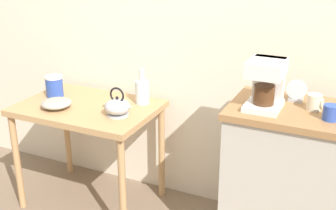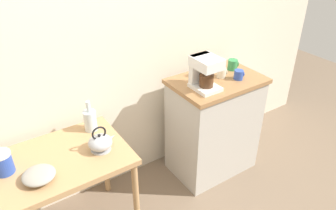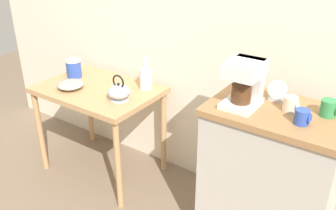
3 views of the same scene
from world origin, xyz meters
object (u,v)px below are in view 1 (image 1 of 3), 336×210
glass_carafe_vase (142,91)px  mug_blue (331,113)px  coffee_maker (266,82)px  bowl_stoneware (56,103)px  mug_small_cream (315,102)px  canister_enamel (54,86)px  table_clock (296,92)px  teakettle (118,107)px

glass_carafe_vase → mug_blue: 1.23m
glass_carafe_vase → coffee_maker: 0.92m
bowl_stoneware → mug_small_cream: (1.56, 0.16, 0.20)m
canister_enamel → mug_blue: (1.81, -0.13, 0.16)m
canister_enamel → table_clock: (1.60, 0.07, 0.17)m
coffee_maker → mug_blue: 0.35m
bowl_stoneware → teakettle: bearing=8.3°
coffee_maker → canister_enamel: bearing=176.5°
canister_enamel → mug_small_cream: (1.71, -0.02, 0.16)m
bowl_stoneware → table_clock: bearing=10.0°
canister_enamel → bowl_stoneware: bearing=-49.3°
teakettle → mug_blue: bearing=-0.3°
teakettle → mug_blue: mug_blue is taller
glass_carafe_vase → canister_enamel: bearing=-167.7°
glass_carafe_vase → table_clock: bearing=-3.6°
coffee_maker → table_clock: 0.23m
glass_carafe_vase → canister_enamel: (-0.61, -0.13, -0.01)m
teakettle → mug_blue: (1.23, -0.01, 0.17)m
teakettle → glass_carafe_vase: bearing=82.3°
coffee_maker → mug_small_cream: (0.24, 0.07, -0.10)m
teakettle → coffee_maker: bearing=2.1°
glass_carafe_vase → mug_small_cream: 1.12m
bowl_stoneware → glass_carafe_vase: glass_carafe_vase is taller
glass_carafe_vase → table_clock: (0.99, -0.06, 0.16)m
canister_enamel → table_clock: 1.61m
teakettle → glass_carafe_vase: size_ratio=0.83×
glass_carafe_vase → mug_small_cream: size_ratio=2.77×
bowl_stoneware → mug_small_cream: bearing=5.9°
coffee_maker → mug_small_cream: size_ratio=3.06×
coffee_maker → table_clock: size_ratio=2.12×
bowl_stoneware → mug_small_cream: 1.58m
bowl_stoneware → mug_blue: (1.65, 0.06, 0.20)m
teakettle → canister_enamel: size_ratio=1.35×
teakettle → mug_small_cream: (1.13, 0.10, 0.18)m
canister_enamel → mug_blue: bearing=-4.1°
glass_carafe_vase → mug_small_cream: (1.10, -0.16, 0.15)m
glass_carafe_vase → table_clock: table_clock is taller
teakettle → coffee_maker: coffee_maker is taller
canister_enamel → table_clock: table_clock is taller
mug_small_cream → teakettle: bearing=-175.0°
teakettle → mug_small_cream: size_ratio=2.30×
teakettle → glass_carafe_vase: glass_carafe_vase is taller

